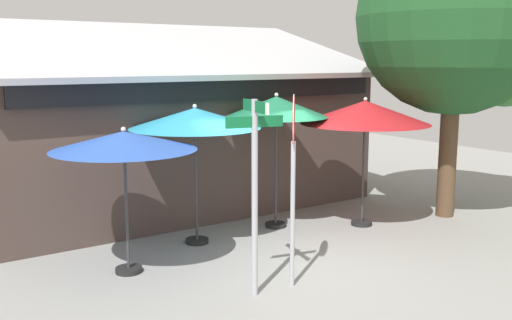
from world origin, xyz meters
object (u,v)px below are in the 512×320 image
street_sign_post (255,177)px  patio_umbrella_royal_blue_left (124,142)px  shade_tree (470,23)px  patio_umbrella_forest_green_right (276,108)px  patio_umbrella_crimson_far_right (365,113)px  patio_umbrella_teal_center (195,119)px  stop_sign (293,155)px

street_sign_post → patio_umbrella_royal_blue_left: street_sign_post is taller
shade_tree → patio_umbrella_forest_green_right: bearing=158.3°
shade_tree → patio_umbrella_royal_blue_left: bearing=173.9°
street_sign_post → patio_umbrella_royal_blue_left: size_ratio=1.21×
patio_umbrella_royal_blue_left → patio_umbrella_crimson_far_right: bearing=-1.8°
patio_umbrella_teal_center → shade_tree: bearing=-14.8°
patio_umbrella_crimson_far_right → patio_umbrella_forest_green_right: bearing=149.5°
patio_umbrella_teal_center → shade_tree: shade_tree is taller
patio_umbrella_forest_green_right → shade_tree: size_ratio=0.43×
patio_umbrella_forest_green_right → shade_tree: shade_tree is taller
patio_umbrella_royal_blue_left → patio_umbrella_teal_center: 1.84m
patio_umbrella_forest_green_right → shade_tree: 4.60m
street_sign_post → shade_tree: 6.88m
patio_umbrella_forest_green_right → patio_umbrella_teal_center: bearing=-179.0°
patio_umbrella_crimson_far_right → stop_sign: bearing=-151.0°
patio_umbrella_crimson_far_right → patio_umbrella_teal_center: bearing=165.5°
stop_sign → patio_umbrella_teal_center: (-0.18, 2.71, 0.32)m
patio_umbrella_royal_blue_left → patio_umbrella_forest_green_right: patio_umbrella_forest_green_right is taller
stop_sign → patio_umbrella_forest_green_right: stop_sign is taller
street_sign_post → patio_umbrella_teal_center: size_ratio=1.10×
stop_sign → patio_umbrella_royal_blue_left: stop_sign is taller
patio_umbrella_forest_green_right → patio_umbrella_royal_blue_left: bearing=-167.8°
stop_sign → patio_umbrella_teal_center: bearing=93.7°
patio_umbrella_teal_center → shade_tree: size_ratio=0.41×
patio_umbrella_teal_center → patio_umbrella_crimson_far_right: patio_umbrella_crimson_far_right is taller
patio_umbrella_crimson_far_right → patio_umbrella_royal_blue_left: bearing=178.2°
patio_umbrella_forest_green_right → shade_tree: (3.95, -1.57, 1.74)m
street_sign_post → stop_sign: size_ratio=0.98×
patio_umbrella_royal_blue_left → street_sign_post: bearing=-58.6°
shade_tree → stop_sign: bearing=-168.3°
patio_umbrella_teal_center → stop_sign: bearing=-86.3°
patio_umbrella_teal_center → patio_umbrella_crimson_far_right: bearing=-14.5°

